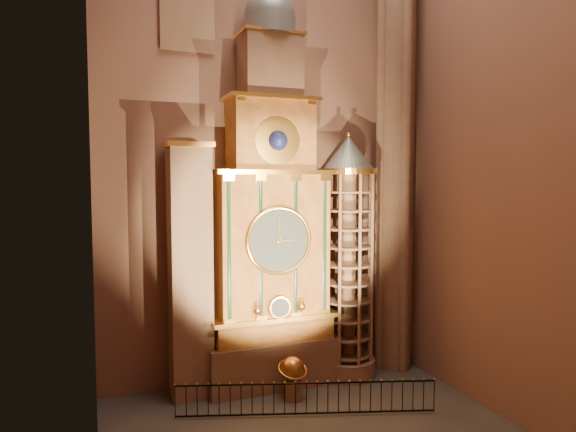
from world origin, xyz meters
name	(u,v)px	position (x,y,z in m)	size (l,w,h in m)	color
wall_back	(263,128)	(0.00, 6.00, 11.00)	(22.00, 22.00, 0.00)	#895B4A
wall_left	(89,97)	(-7.00, 0.00, 11.00)	(22.00, 22.00, 0.00)	#895B4A
wall_right	(491,119)	(7.00, 0.00, 11.00)	(22.00, 22.00, 0.00)	#895B4A
astronomical_clock	(271,229)	(0.00, 4.96, 6.68)	(5.60, 2.41, 16.70)	#8C634C
portrait_tower	(190,270)	(-3.40, 4.98, 5.15)	(1.80, 1.60, 10.20)	#8C634C
stair_turret	(348,259)	(3.50, 4.70, 5.27)	(2.50, 2.50, 10.80)	#8C634C
gothic_pier	(396,130)	(6.10, 5.00, 11.00)	(2.04, 2.04, 22.00)	#8C634C
celestial_globe	(293,374)	(0.30, 3.21, 1.03)	(1.31, 1.25, 1.72)	#8C634C
iron_railing	(306,399)	(0.23, 1.66, 0.66)	(9.15, 3.02, 1.21)	black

